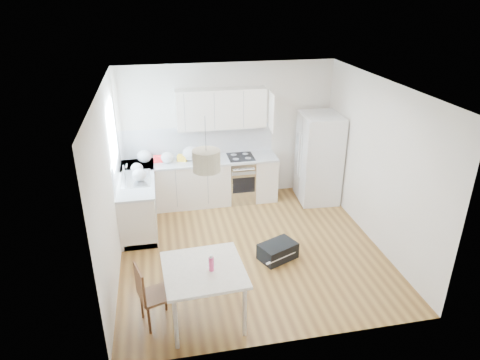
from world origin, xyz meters
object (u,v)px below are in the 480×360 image
Objects in this scene: dining_chair at (156,294)px; refrigerator at (319,158)px; dining_table at (204,274)px; gym_bag at (278,251)px.

refrigerator is at bearing 25.78° from dining_chair.
refrigerator reaches higher than dining_table.
dining_chair is 1.55× the size of gym_bag.
dining_chair is 2.21m from gym_bag.
gym_bag is (1.90, 1.07, -0.31)m from dining_chair.
refrigerator is 4.05m from dining_table.
dining_table is 1.17× the size of dining_chair.
dining_table is 1.82× the size of gym_bag.
dining_table is at bearing -163.05° from gym_bag.
dining_table is at bearing -127.76° from refrigerator.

